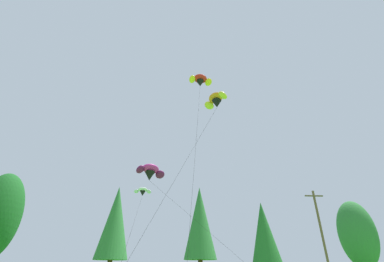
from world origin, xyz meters
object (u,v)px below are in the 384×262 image
(parafoil_kite_mid_red_yellow, at_px, (200,81))
(parafoil_kite_far_magenta, at_px, (150,172))
(parafoil_kite_low_orange, at_px, (216,101))
(parafoil_kite_high_white, at_px, (143,191))
(utility_pole, at_px, (322,236))

(parafoil_kite_mid_red_yellow, bearing_deg, parafoil_kite_far_magenta, 140.92)
(parafoil_kite_low_orange, bearing_deg, parafoil_kite_far_magenta, 134.56)
(parafoil_kite_high_white, bearing_deg, parafoil_kite_far_magenta, -73.40)
(parafoil_kite_mid_red_yellow, height_order, parafoil_kite_far_magenta, parafoil_kite_mid_red_yellow)
(utility_pole, distance_m, parafoil_kite_high_white, 21.57)
(utility_pole, relative_size, parafoil_kite_low_orange, 0.64)
(utility_pole, distance_m, parafoil_kite_far_magenta, 20.69)
(parafoil_kite_high_white, height_order, parafoil_kite_mid_red_yellow, parafoil_kite_mid_red_yellow)
(utility_pole, bearing_deg, parafoil_kite_far_magenta, -175.29)
(parafoil_kite_high_white, distance_m, parafoil_kite_low_orange, 15.12)
(parafoil_kite_high_white, relative_size, parafoil_kite_far_magenta, 1.61)
(utility_pole, bearing_deg, parafoil_kite_high_white, 173.41)
(parafoil_kite_far_magenta, relative_size, parafoil_kite_low_orange, 0.69)
(parafoil_kite_far_magenta, bearing_deg, utility_pole, 4.71)
(parafoil_kite_far_magenta, xyz_separation_m, parafoil_kite_low_orange, (6.87, -6.98, 5.39))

